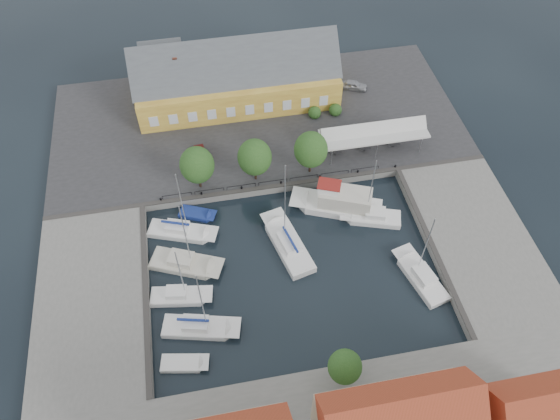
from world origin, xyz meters
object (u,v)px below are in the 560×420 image
Objects in this scene: east_boat_a at (372,218)px; launch_nw at (197,215)px; west_boat_a at (181,232)px; tent_canopy at (374,134)px; warehouse at (232,79)px; center_sailboat at (288,245)px; launch_sw at (184,364)px; car_red at (201,155)px; west_boat_b at (185,264)px; car_silver at (354,85)px; west_boat_c at (180,297)px; trawler at (340,203)px; east_boat_c at (421,277)px; west_boat_d at (200,328)px.

east_boat_a reaches higher than launch_nw.
tent_canopy is at bearing 18.45° from west_boat_a.
warehouse is 21.63m from tent_canopy.
center_sailboat reaches higher than launch_sw.
warehouse is at bearing 118.74° from east_boat_a.
tent_canopy is at bearing 42.91° from center_sailboat.
launch_nw is (-1.49, -8.63, -1.51)m from car_red.
west_boat_b is (-3.48, -15.72, -1.34)m from car_red.
west_boat_c is (-27.80, -30.06, -1.40)m from car_silver.
launch_nw is at bearing -165.47° from tent_canopy.
car_silver is 0.34× the size of west_boat_b.
trawler is at bearing 146.12° from east_boat_a.
west_boat_a reaches higher than car_red.
trawler is (-7.61, -21.06, -0.65)m from car_silver.
tent_canopy is 11.02m from trawler.
tent_canopy is 2.91× the size of launch_nw.
tent_canopy is 29.30m from west_boat_b.
launch_sw is at bearing -136.97° from tent_canopy.
center_sailboat reaches higher than car_red.
east_boat_c is 2.17× the size of launch_nw.
launch_sw is (-23.84, -14.36, -0.17)m from east_boat_a.
east_boat_a is 24.44m from west_boat_d.
east_boat_c is at bearing -51.89° from car_red.
tent_canopy is at bearing 14.53° from launch_nw.
car_silver is at bearing 59.65° from center_sailboat.
east_boat_a is 1.02× the size of east_boat_c.
car_red is at bearing 80.20° from launch_nw.
west_boat_d is (-25.02, -21.55, -3.41)m from tent_canopy.
west_boat_c is (-20.19, -9.00, -0.76)m from trawler.
west_boat_b is (-25.69, 6.68, 0.00)m from east_boat_c.
west_boat_d reaches higher than car_silver.
west_boat_b is at bearing 165.42° from east_boat_c.
trawler reaches higher than car_red.
west_boat_a is (-25.97, -8.66, -3.41)m from tent_canopy.
west_boat_d is 2.29× the size of launch_nw.
trawler is at bearing 14.03° from west_boat_b.
launch_nw is (2.07, 2.47, -0.18)m from west_boat_a.
west_boat_b reaches higher than west_boat_d.
east_boat_a reaches higher than tent_canopy.
west_boat_c reaches higher than car_silver.
west_boat_c is (-26.55, 2.51, 0.00)m from east_boat_c.
car_silver is at bearing 36.99° from launch_nw.
west_boat_d is at bearing -176.33° from east_boat_c.
car_red is at bearing 77.71° from west_boat_c.
launch_sw is at bearing 166.42° from car_silver.
trawler is 1.11× the size of east_boat_c.
west_boat_a reaches higher than tent_canopy.
car_silver is 0.29× the size of center_sailboat.
east_boat_c is (-0.20, -19.96, -3.42)m from tent_canopy.
west_boat_d is 2.18× the size of launch_sw.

